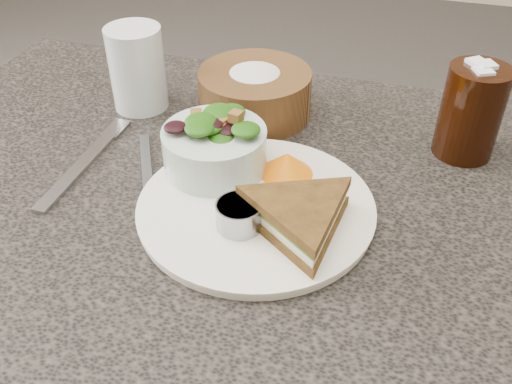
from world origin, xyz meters
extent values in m
cube|color=black|center=(0.00, 0.00, 0.38)|extent=(1.00, 0.70, 0.75)
cylinder|color=silver|center=(0.03, -0.02, 0.76)|extent=(0.27, 0.27, 0.01)
cylinder|color=#8F959D|center=(0.02, -0.06, 0.78)|extent=(0.06, 0.06, 0.03)
cone|color=orange|center=(0.05, 0.05, 0.78)|extent=(0.10, 0.10, 0.03)
cube|color=#A5A7AA|center=(-0.22, 0.00, 0.75)|extent=(0.02, 0.19, 0.01)
cube|color=#929599|center=(-0.12, 0.01, 0.75)|extent=(0.10, 0.17, 0.00)
cylinder|color=silver|center=(-0.21, 0.17, 0.81)|extent=(0.11, 0.11, 0.12)
camera|label=1|loc=(0.17, -0.51, 1.18)|focal=40.00mm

